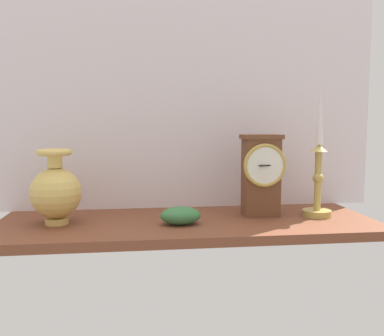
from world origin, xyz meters
TOP-DOWN VIEW (x-y plane):
  - ground_plane at (0.00, 0.00)cm, footprint 100.00×36.00cm
  - back_wall at (0.00, 18.50)cm, footprint 120.00×2.00cm
  - mantel_clock at (20.85, 2.73)cm, footprint 11.82×8.47cm
  - candlestick_tall_left at (36.14, -0.26)cm, footprint 7.86×7.86cm
  - brass_vase_bulbous at (-33.86, 0.21)cm, footprint 12.94×12.94cm
  - ivy_sprig at (-2.39, -4.41)cm, footprint 10.38×7.27cm

SIDE VIEW (x-z plane):
  - ground_plane at x=0.00cm, z-range -2.40..0.00cm
  - ivy_sprig at x=-2.39cm, z-range 0.00..4.58cm
  - brass_vase_bulbous at x=-33.86cm, z-range -1.01..18.26cm
  - candlestick_tall_left at x=36.14cm, z-range -6.18..28.57cm
  - mantel_clock at x=20.85cm, z-range 0.49..23.15cm
  - back_wall at x=0.00cm, z-range 0.00..65.00cm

